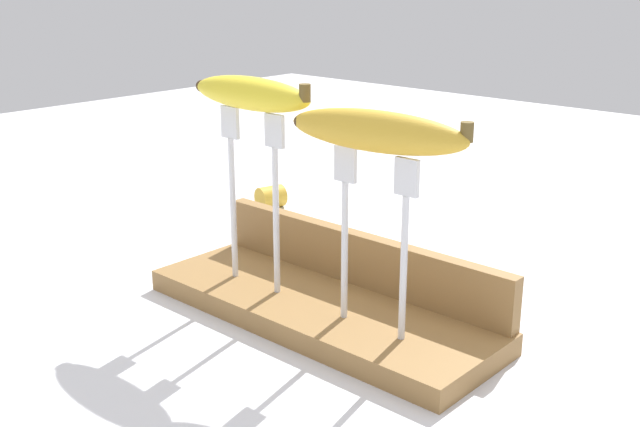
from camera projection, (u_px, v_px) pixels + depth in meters
name	position (u px, v px, depth m)	size (l,w,h in m)	color
ground_plane	(320.00, 319.00, 0.87)	(3.00, 3.00, 0.00)	silver
wooden_board	(320.00, 309.00, 0.87)	(0.42, 0.15, 0.02)	olive
board_backstop	(358.00, 258.00, 0.90)	(0.41, 0.02, 0.06)	olive
fork_stand_left	(253.00, 184.00, 0.87)	(0.10, 0.01, 0.20)	silver
fork_stand_right	(374.00, 225.00, 0.76)	(0.10, 0.01, 0.18)	silver
banana_raised_left	(251.00, 93.00, 0.84)	(0.18, 0.04, 0.04)	yellow
banana_raised_right	(376.00, 131.00, 0.74)	(0.20, 0.06, 0.04)	gold
banana_chunk_near	(271.00, 197.00, 1.27)	(0.05, 0.05, 0.04)	gold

